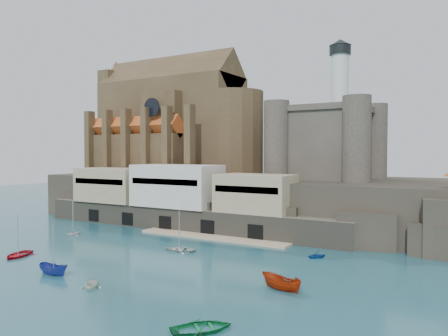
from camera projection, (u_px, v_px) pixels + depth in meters
The scene contains 13 objects.
ground at pixel (136, 257), 64.78m from camera, with size 300.00×300.00×0.00m, color #1B4D5A.
promontory at pixel (254, 199), 98.58m from camera, with size 100.00×36.00×10.00m.
quay at pixel (175, 199), 89.60m from camera, with size 70.00×12.00×13.05m.
church at pixel (175, 127), 112.29m from camera, with size 47.00×25.93×30.51m.
castle_keep at pixel (328, 139), 91.31m from camera, with size 21.20×21.20×29.30m.
boat_0 at pixel (18, 256), 65.18m from camera, with size 3.86×1.12×5.40m, color #AF0C16.
boat_1 at pixel (91, 288), 49.99m from camera, with size 2.76×1.68×3.19m, color white.
boat_2 at pixel (54, 275), 55.46m from camera, with size 1.79×1.84×4.76m, color navy.
boat_3 at pixel (202, 331), 37.94m from camera, with size 3.97×1.15×5.56m, color #11793E.
boat_4 at pixel (73, 235), 81.73m from camera, with size 2.50×1.52×2.89m, color silver.
boat_5 at pixel (281, 290), 49.34m from camera, with size 1.96×2.01×5.22m, color #9F2907.
boat_6 at pixel (179, 251), 68.89m from camera, with size 3.71×1.08×5.20m, color silver.
boat_7 at pixel (316, 258), 64.22m from camera, with size 2.42×1.47×2.80m, color #114397.
Camera 1 is at (43.92, -48.71, 15.49)m, focal length 35.00 mm.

